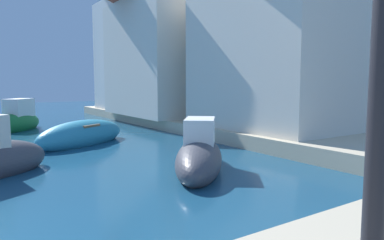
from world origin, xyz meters
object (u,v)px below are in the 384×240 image
waterfront_building_main (284,29)px  waterfront_building_annex (181,48)px  moored_boat_7 (82,135)px  quayside_tree (275,53)px  moored_boat_2 (199,156)px  waterfront_building_far (160,46)px  moored_boat_3 (17,121)px

waterfront_building_main → waterfront_building_annex: (0.00, 7.77, -0.11)m
moored_boat_7 → quayside_tree: bearing=-59.2°
moored_boat_2 → waterfront_building_far: 14.86m
moored_boat_3 → waterfront_building_main: waterfront_building_main is taller
waterfront_building_annex → waterfront_building_far: (-0.00, 2.53, 0.34)m
waterfront_building_annex → quayside_tree: bearing=-96.7°
moored_boat_7 → waterfront_building_far: 11.10m
moored_boat_3 → waterfront_building_annex: (8.69, -1.03, 3.84)m
moored_boat_7 → waterfront_building_main: waterfront_building_main is taller
moored_boat_2 → waterfront_building_annex: (5.96, 10.40, 3.91)m
moored_boat_3 → quayside_tree: (7.73, -9.23, 2.95)m
waterfront_building_far → quayside_tree: size_ratio=2.14×
moored_boat_2 → moored_boat_7: (-1.30, 5.72, -0.06)m
waterfront_building_far → quayside_tree: 10.85m
moored_boat_3 → quayside_tree: size_ratio=0.72×
moored_boat_2 → waterfront_building_annex: size_ratio=0.49×
waterfront_building_annex → moored_boat_2: bearing=-119.8°
moored_boat_7 → quayside_tree: (6.30, -3.53, 3.07)m
moored_boat_7 → quayside_tree: size_ratio=0.92×
moored_boat_2 → moored_boat_7: bearing=-128.5°
waterfront_building_annex → waterfront_building_far: bearing=90.0°
moored_boat_2 → waterfront_building_far: size_ratio=0.37×
moored_boat_2 → moored_boat_7: size_ratio=0.86×
moored_boat_3 → quayside_tree: bearing=81.4°
moored_boat_3 → quayside_tree: quayside_tree is taller
moored_boat_3 → moored_boat_7: moored_boat_3 is taller
moored_boat_2 → waterfront_building_far: bearing=-166.1°
waterfront_building_far → waterfront_building_main: bearing=-90.0°
waterfront_building_annex → quayside_tree: 8.31m
quayside_tree → moored_boat_7: bearing=150.8°
waterfront_building_main → quayside_tree: (-0.96, -0.43, -1.01)m
waterfront_building_annex → quayside_tree: waterfront_building_annex is taller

